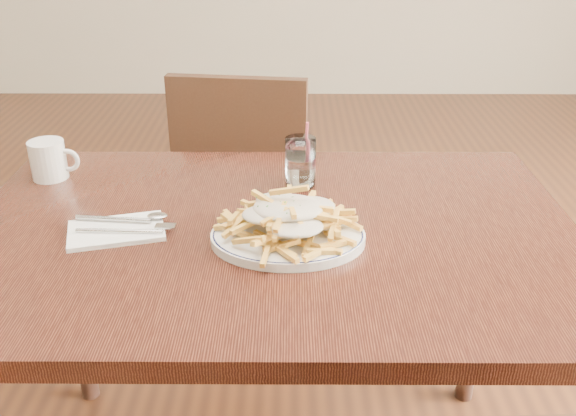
{
  "coord_description": "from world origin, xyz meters",
  "views": [
    {
      "loc": [
        0.04,
        -1.1,
        1.34
      ],
      "look_at": [
        0.03,
        -0.06,
        0.82
      ],
      "focal_mm": 40.0,
      "sensor_mm": 36.0,
      "label": 1
    }
  ],
  "objects_px": {
    "table": "(271,262)",
    "chair_far": "(246,186)",
    "coffee_mug": "(49,160)",
    "loaded_fries": "(288,214)",
    "fries_plate": "(288,237)",
    "water_glass": "(300,165)"
  },
  "relations": [
    {
      "from": "loaded_fries",
      "to": "table",
      "type": "bearing_deg",
      "value": 120.79
    },
    {
      "from": "loaded_fries",
      "to": "fries_plate",
      "type": "bearing_deg",
      "value": -90.0
    },
    {
      "from": "fries_plate",
      "to": "loaded_fries",
      "type": "xyz_separation_m",
      "value": [
        0.0,
        0.0,
        0.05
      ]
    },
    {
      "from": "table",
      "to": "coffee_mug",
      "type": "xyz_separation_m",
      "value": [
        -0.5,
        0.24,
        0.12
      ]
    },
    {
      "from": "coffee_mug",
      "to": "chair_far",
      "type": "bearing_deg",
      "value": 52.46
    },
    {
      "from": "table",
      "to": "chair_far",
      "type": "height_order",
      "value": "chair_far"
    },
    {
      "from": "chair_far",
      "to": "coffee_mug",
      "type": "distance_m",
      "value": 0.72
    },
    {
      "from": "chair_far",
      "to": "fries_plate",
      "type": "distance_m",
      "value": 0.87
    },
    {
      "from": "table",
      "to": "loaded_fries",
      "type": "relative_size",
      "value": 4.85
    },
    {
      "from": "table",
      "to": "loaded_fries",
      "type": "xyz_separation_m",
      "value": [
        0.03,
        -0.06,
        0.14
      ]
    },
    {
      "from": "fries_plate",
      "to": "water_glass",
      "type": "height_order",
      "value": "water_glass"
    },
    {
      "from": "chair_far",
      "to": "loaded_fries",
      "type": "height_order",
      "value": "chair_far"
    },
    {
      "from": "fries_plate",
      "to": "loaded_fries",
      "type": "height_order",
      "value": "loaded_fries"
    },
    {
      "from": "chair_far",
      "to": "loaded_fries",
      "type": "relative_size",
      "value": 3.53
    },
    {
      "from": "chair_far",
      "to": "coffee_mug",
      "type": "height_order",
      "value": "chair_far"
    },
    {
      "from": "fries_plate",
      "to": "water_glass",
      "type": "distance_m",
      "value": 0.26
    },
    {
      "from": "table",
      "to": "water_glass",
      "type": "bearing_deg",
      "value": 73.21
    },
    {
      "from": "chair_far",
      "to": "loaded_fries",
      "type": "distance_m",
      "value": 0.89
    },
    {
      "from": "chair_far",
      "to": "coffee_mug",
      "type": "relative_size",
      "value": 7.78
    },
    {
      "from": "table",
      "to": "coffee_mug",
      "type": "relative_size",
      "value": 10.71
    },
    {
      "from": "chair_far",
      "to": "fries_plate",
      "type": "xyz_separation_m",
      "value": [
        0.14,
        -0.82,
        0.27
      ]
    },
    {
      "from": "table",
      "to": "loaded_fries",
      "type": "height_order",
      "value": "loaded_fries"
    }
  ]
}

